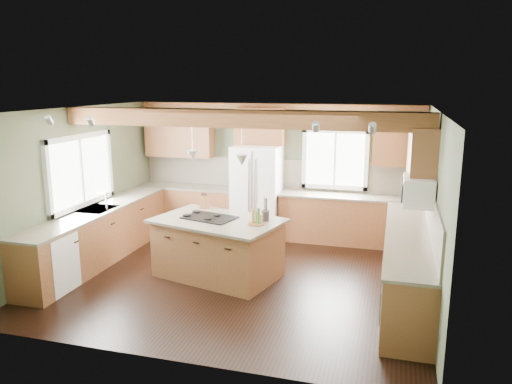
# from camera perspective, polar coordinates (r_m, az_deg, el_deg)

# --- Properties ---
(floor) EXTENTS (5.60, 5.60, 0.00)m
(floor) POSITION_cam_1_polar(r_m,az_deg,el_deg) (7.95, -1.93, -9.66)
(floor) COLOR black
(floor) RESTS_ON ground
(ceiling) EXTENTS (5.60, 5.60, 0.00)m
(ceiling) POSITION_cam_1_polar(r_m,az_deg,el_deg) (7.37, -2.08, 9.40)
(ceiling) COLOR silver
(ceiling) RESTS_ON wall_back
(wall_back) EXTENTS (5.60, 0.00, 5.60)m
(wall_back) POSITION_cam_1_polar(r_m,az_deg,el_deg) (9.92, 2.38, 2.63)
(wall_back) COLOR #4A553C
(wall_back) RESTS_ON ground
(wall_left) EXTENTS (0.00, 5.00, 5.00)m
(wall_left) POSITION_cam_1_polar(r_m,az_deg,el_deg) (8.80, -19.65, 0.65)
(wall_left) COLOR #4A553C
(wall_left) RESTS_ON ground
(wall_right) EXTENTS (0.00, 5.00, 5.00)m
(wall_right) POSITION_cam_1_polar(r_m,az_deg,el_deg) (7.24, 19.64, -1.81)
(wall_right) COLOR #4A553C
(wall_right) RESTS_ON ground
(ceiling_beam) EXTENTS (5.55, 0.26, 0.26)m
(ceiling_beam) POSITION_cam_1_polar(r_m,az_deg,el_deg) (7.35, -2.16, 8.37)
(ceiling_beam) COLOR #572E18
(ceiling_beam) RESTS_ON ceiling
(soffit_trim) EXTENTS (5.55, 0.20, 0.10)m
(soffit_trim) POSITION_cam_1_polar(r_m,az_deg,el_deg) (9.69, 2.31, 9.78)
(soffit_trim) COLOR #572E18
(soffit_trim) RESTS_ON ceiling
(backsplash_back) EXTENTS (5.58, 0.03, 0.58)m
(backsplash_back) POSITION_cam_1_polar(r_m,az_deg,el_deg) (9.92, 2.36, 2.11)
(backsplash_back) COLOR brown
(backsplash_back) RESTS_ON wall_back
(backsplash_right) EXTENTS (0.03, 3.70, 0.58)m
(backsplash_right) POSITION_cam_1_polar(r_m,az_deg,el_deg) (7.31, 19.45, -2.39)
(backsplash_right) COLOR brown
(backsplash_right) RESTS_ON wall_right
(base_cab_back_left) EXTENTS (2.02, 0.60, 0.88)m
(base_cab_back_left) POSITION_cam_1_polar(r_m,az_deg,el_deg) (10.38, -7.72, -1.89)
(base_cab_back_left) COLOR brown
(base_cab_back_left) RESTS_ON floor
(counter_back_left) EXTENTS (2.06, 0.64, 0.04)m
(counter_back_left) POSITION_cam_1_polar(r_m,az_deg,el_deg) (10.27, -7.79, 0.60)
(counter_back_left) COLOR brown
(counter_back_left) RESTS_ON base_cab_back_left
(base_cab_back_right) EXTENTS (2.62, 0.60, 0.88)m
(base_cab_back_right) POSITION_cam_1_polar(r_m,az_deg,el_deg) (9.59, 10.62, -3.19)
(base_cab_back_right) COLOR brown
(base_cab_back_right) RESTS_ON floor
(counter_back_right) EXTENTS (2.66, 0.64, 0.04)m
(counter_back_right) POSITION_cam_1_polar(r_m,az_deg,el_deg) (9.48, 10.73, -0.51)
(counter_back_right) COLOR brown
(counter_back_right) RESTS_ON base_cab_back_right
(base_cab_left) EXTENTS (0.60, 3.70, 0.88)m
(base_cab_left) POSITION_cam_1_polar(r_m,az_deg,el_deg) (8.88, -17.47, -4.83)
(base_cab_left) COLOR brown
(base_cab_left) RESTS_ON floor
(counter_left) EXTENTS (0.64, 3.74, 0.04)m
(counter_left) POSITION_cam_1_polar(r_m,az_deg,el_deg) (8.76, -17.66, -1.95)
(counter_left) COLOR brown
(counter_left) RESTS_ON base_cab_left
(base_cab_right) EXTENTS (0.60, 3.70, 0.88)m
(base_cab_right) POSITION_cam_1_polar(r_m,az_deg,el_deg) (7.52, 16.84, -7.95)
(base_cab_right) COLOR brown
(base_cab_right) RESTS_ON floor
(counter_right) EXTENTS (0.64, 3.74, 0.04)m
(counter_right) POSITION_cam_1_polar(r_m,az_deg,el_deg) (7.37, 17.06, -4.60)
(counter_right) COLOR brown
(counter_right) RESTS_ON base_cab_right
(upper_cab_back_left) EXTENTS (1.40, 0.35, 0.90)m
(upper_cab_back_left) POSITION_cam_1_polar(r_m,az_deg,el_deg) (10.31, -8.71, 6.52)
(upper_cab_back_left) COLOR brown
(upper_cab_back_left) RESTS_ON wall_back
(upper_cab_over_fridge) EXTENTS (0.96, 0.35, 0.70)m
(upper_cab_over_fridge) POSITION_cam_1_polar(r_m,az_deg,el_deg) (9.72, 0.45, 7.49)
(upper_cab_over_fridge) COLOR brown
(upper_cab_over_fridge) RESTS_ON wall_back
(upper_cab_right) EXTENTS (0.35, 2.20, 0.90)m
(upper_cab_right) POSITION_cam_1_polar(r_m,az_deg,el_deg) (7.99, 18.33, 4.33)
(upper_cab_right) COLOR brown
(upper_cab_right) RESTS_ON wall_right
(upper_cab_back_corner) EXTENTS (0.90, 0.35, 0.90)m
(upper_cab_back_corner) POSITION_cam_1_polar(r_m,az_deg,el_deg) (9.40, 16.01, 5.62)
(upper_cab_back_corner) COLOR brown
(upper_cab_back_corner) RESTS_ON wall_back
(window_left) EXTENTS (0.04, 1.60, 1.05)m
(window_left) POSITION_cam_1_polar(r_m,az_deg,el_deg) (8.79, -19.47, 2.30)
(window_left) COLOR white
(window_left) RESTS_ON wall_left
(window_back) EXTENTS (1.10, 0.04, 1.00)m
(window_back) POSITION_cam_1_polar(r_m,az_deg,el_deg) (9.67, 9.03, 3.73)
(window_back) COLOR white
(window_back) RESTS_ON wall_back
(sink) EXTENTS (0.50, 0.65, 0.03)m
(sink) POSITION_cam_1_polar(r_m,az_deg,el_deg) (8.76, -17.67, -1.92)
(sink) COLOR #262628
(sink) RESTS_ON counter_left
(faucet) EXTENTS (0.02, 0.02, 0.28)m
(faucet) POSITION_cam_1_polar(r_m,az_deg,el_deg) (8.63, -16.73, -1.08)
(faucet) COLOR #B2B2B7
(faucet) RESTS_ON sink
(dishwasher) EXTENTS (0.60, 0.60, 0.84)m
(dishwasher) POSITION_cam_1_polar(r_m,az_deg,el_deg) (7.89, -22.55, -7.49)
(dishwasher) COLOR white
(dishwasher) RESTS_ON floor
(oven) EXTENTS (0.60, 0.72, 0.84)m
(oven) POSITION_cam_1_polar(r_m,az_deg,el_deg) (6.31, 16.90, -12.07)
(oven) COLOR white
(oven) RESTS_ON floor
(microwave) EXTENTS (0.40, 0.70, 0.38)m
(microwave) POSITION_cam_1_polar(r_m,az_deg,el_deg) (7.12, 18.05, 0.15)
(microwave) COLOR white
(microwave) RESTS_ON wall_right
(pendant_left) EXTENTS (0.18, 0.18, 0.16)m
(pendant_left) POSITION_cam_1_polar(r_m,az_deg,el_deg) (7.78, -7.26, 4.14)
(pendant_left) COLOR #B2B2B7
(pendant_left) RESTS_ON ceiling
(pendant_right) EXTENTS (0.18, 0.18, 0.16)m
(pendant_right) POSITION_cam_1_polar(r_m,az_deg,el_deg) (7.28, -1.63, 3.66)
(pendant_right) COLOR #B2B2B7
(pendant_right) RESTS_ON ceiling
(refrigerator) EXTENTS (0.90, 0.74, 1.80)m
(refrigerator) POSITION_cam_1_polar(r_m,az_deg,el_deg) (9.71, 0.12, 0.02)
(refrigerator) COLOR white
(refrigerator) RESTS_ON floor
(island) EXTENTS (2.01, 1.51, 0.88)m
(island) POSITION_cam_1_polar(r_m,az_deg,el_deg) (7.86, -4.36, -6.52)
(island) COLOR brown
(island) RESTS_ON floor
(island_top) EXTENTS (2.16, 1.66, 0.04)m
(island_top) POSITION_cam_1_polar(r_m,az_deg,el_deg) (7.73, -4.42, -3.29)
(island_top) COLOR brown
(island_top) RESTS_ON island
(cooktop) EXTENTS (0.88, 0.70, 0.02)m
(cooktop) POSITION_cam_1_polar(r_m,az_deg,el_deg) (7.80, -5.32, -2.92)
(cooktop) COLOR black
(cooktop) RESTS_ON island_top
(knife_block) EXTENTS (0.14, 0.11, 0.21)m
(knife_block) POSITION_cam_1_polar(r_m,az_deg,el_deg) (8.38, -5.93, -1.17)
(knife_block) COLOR brown
(knife_block) RESTS_ON island_top
(utensil_crock) EXTENTS (0.15, 0.15, 0.16)m
(utensil_crock) POSITION_cam_1_polar(r_m,az_deg,el_deg) (7.61, 1.07, -2.72)
(utensil_crock) COLOR #3F3632
(utensil_crock) RESTS_ON island_top
(bottle_tray) EXTENTS (0.30, 0.30, 0.24)m
(bottle_tray) POSITION_cam_1_polar(r_m,az_deg,el_deg) (7.42, -0.00, -2.81)
(bottle_tray) COLOR brown
(bottle_tray) RESTS_ON island_top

